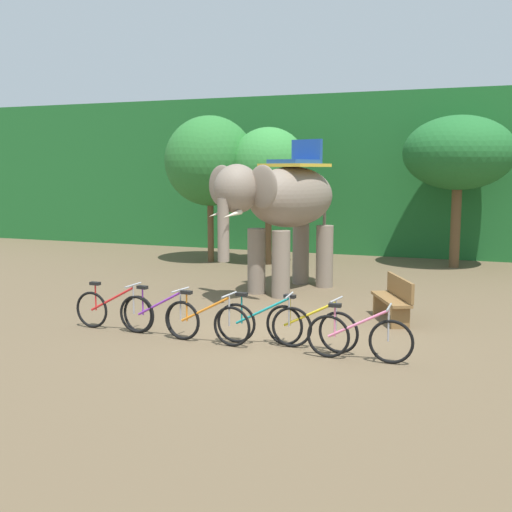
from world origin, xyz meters
The scene contains 13 objects.
ground_plane centered at (0.00, 0.00, 0.00)m, with size 80.00×80.00×0.00m, color brown.
foliage_hedge centered at (0.00, 14.24, 2.84)m, with size 36.00×6.00×5.68m, color #1E6028.
tree_center centered at (-5.05, 7.97, 3.29)m, with size 2.93×2.93×4.75m.
tree_center_right centered at (-3.09, 8.11, 3.14)m, with size 2.43×2.43×4.34m.
tree_center_left centered at (2.55, 9.55, 3.51)m, with size 3.36×3.36×4.66m.
elephant centered at (-1.22, 3.92, 2.20)m, with size 2.82×4.21×3.78m.
bike_red centered at (-3.05, -0.79, 0.39)m, with size 1.71×0.52×0.92m.
bike_purple centered at (-2.01, -0.85, 0.39)m, with size 1.70×0.52×0.92m.
bike_orange centered at (-1.02, -0.97, 0.39)m, with size 1.71×0.52×0.92m.
bike_teal centered at (-0.05, -0.73, 0.39)m, with size 1.71×0.52×0.92m.
bike_yellow centered at (0.79, -0.69, 0.39)m, with size 1.70×0.52×0.92m.
bike_pink centered at (1.68, -1.04, 0.39)m, with size 1.71×0.52×0.92m.
wooden_bench centered at (1.82, 1.82, 0.48)m, with size 1.03×1.53×0.89m.
Camera 1 is at (3.55, -10.66, 3.03)m, focal length 43.89 mm.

